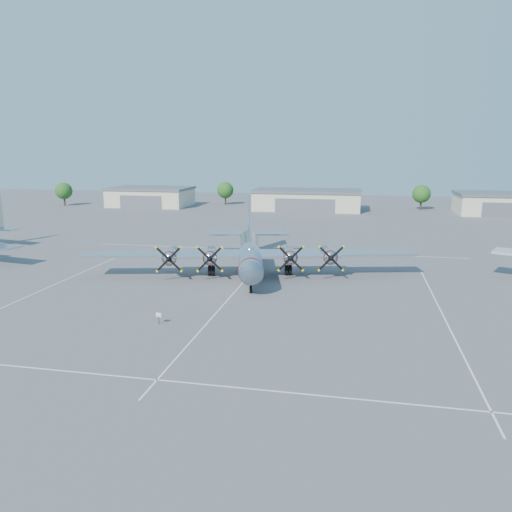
% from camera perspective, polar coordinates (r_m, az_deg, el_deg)
% --- Properties ---
extents(ground, '(260.00, 260.00, 0.00)m').
position_cam_1_polar(ground, '(56.42, -2.62, -4.31)').
color(ground, '#565659').
rests_on(ground, ground).
extents(parking_lines, '(60.00, 50.08, 0.01)m').
position_cam_1_polar(parking_lines, '(54.79, -3.06, -4.81)').
color(parking_lines, silver).
rests_on(parking_lines, ground).
extents(hangar_west, '(22.60, 14.60, 5.40)m').
position_cam_1_polar(hangar_west, '(147.13, -11.94, 6.66)').
color(hangar_west, beige).
rests_on(hangar_west, ground).
extents(hangar_center, '(28.60, 14.60, 5.40)m').
position_cam_1_polar(hangar_center, '(135.73, 5.90, 6.42)').
color(hangar_center, beige).
rests_on(hangar_center, ground).
extents(hangar_east, '(20.60, 14.60, 5.40)m').
position_cam_1_polar(hangar_east, '(139.44, 26.01, 5.42)').
color(hangar_east, beige).
rests_on(hangar_east, ground).
extents(tree_far_west, '(4.80, 4.80, 6.64)m').
position_cam_1_polar(tree_far_west, '(155.25, -21.11, 6.95)').
color(tree_far_west, '#382619').
rests_on(tree_far_west, ground).
extents(tree_west, '(4.80, 4.80, 6.64)m').
position_cam_1_polar(tree_west, '(147.99, -3.53, 7.51)').
color(tree_west, '#382619').
rests_on(tree_west, ground).
extents(tree_east, '(4.80, 4.80, 6.64)m').
position_cam_1_polar(tree_east, '(141.92, 18.39, 6.73)').
color(tree_east, '#382619').
rests_on(tree_east, ground).
extents(main_bomber_b29, '(47.49, 37.53, 9.31)m').
position_cam_1_polar(main_bomber_b29, '(66.18, -0.71, -1.84)').
color(main_bomber_b29, silver).
rests_on(main_bomber_b29, ground).
extents(info_placard, '(0.57, 0.17, 1.09)m').
position_cam_1_polar(info_placard, '(47.45, -11.06, -6.76)').
color(info_placard, black).
rests_on(info_placard, ground).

